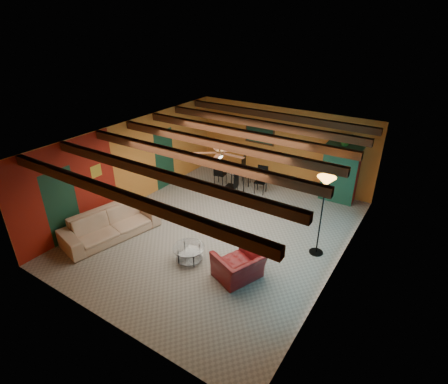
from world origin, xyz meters
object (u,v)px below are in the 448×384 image
Objects in this scene: sofa at (111,224)px; vase at (240,161)px; armoire at (340,174)px; potted_plant at (346,140)px; armchair at (239,265)px; dining_table at (240,176)px; floor_lamp at (321,217)px; coffee_table at (189,254)px.

sofa is 12.99× the size of vase.
potted_plant is (0.00, 0.00, 1.15)m from armoire.
sofa is at bearing -108.22° from vase.
armchair is 4.68m from dining_table.
armchair is at bearing -98.37° from potted_plant.
floor_lamp is (1.20, 1.90, 0.74)m from armchair.
floor_lamp is (3.56, -2.15, 0.60)m from dining_table.
armoire is (0.75, 5.11, 0.57)m from armchair.
dining_table is (-1.01, 4.18, 0.27)m from coffee_table.
floor_lamp is at bearing -31.14° from vase.
potted_plant is at bearing -166.49° from armchair.
armoire reaches higher than dining_table.
dining_table is 0.58m from vase.
potted_plant reaches higher than vase.
sofa is 5.54× the size of potted_plant.
coffee_table is 0.44× the size of armoire.
armchair is 4.73m from vase.
sofa is 3.24× the size of coffee_table.
vase is (-1.01, 4.18, 0.85)m from coffee_table.
potted_plant reaches higher than armchair.
armchair reaches higher than coffee_table.
vase reaches higher than dining_table.
potted_plant is at bearing 18.98° from vase.
dining_table is 0.85× the size of floor_lamp.
potted_plant is (3.11, 1.07, 1.58)m from dining_table.
sofa is 1.20× the size of floor_lamp.
vase is at bearing -162.51° from armoire.
potted_plant is 2.35× the size of vase.
armchair is at bearing -59.80° from vase.
dining_table reaches higher than coffee_table.
vase is (-0.00, 0.00, 0.58)m from dining_table.
vase is at bearing 103.51° from coffee_table.
potted_plant is (2.10, 5.25, 1.86)m from coffee_table.
potted_plant is at bearing 68.20° from coffee_table.
coffee_table is at bearing -111.80° from potted_plant.
armchair is at bearing 5.97° from coffee_table.
dining_table is 4.20m from floor_lamp.
sofa is 2.47× the size of armchair.
coffee_table is at bearing -141.40° from floor_lamp.
armoire is 0.84× the size of floor_lamp.
armoire is (4.58, 5.54, 0.54)m from sofa.
floor_lamp is at bearing 38.60° from coffee_table.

